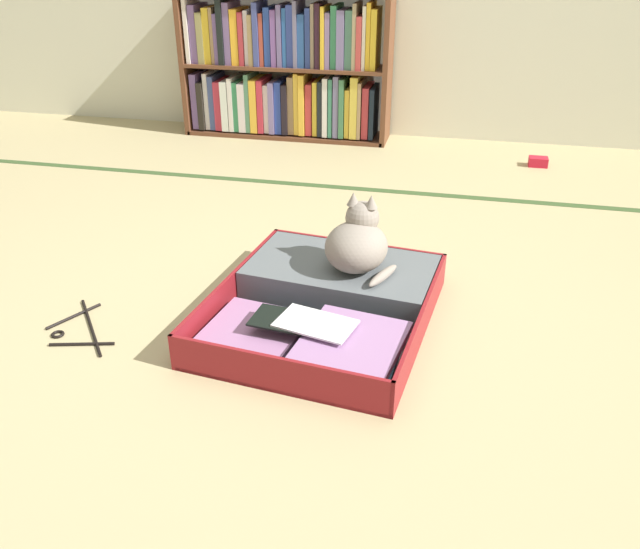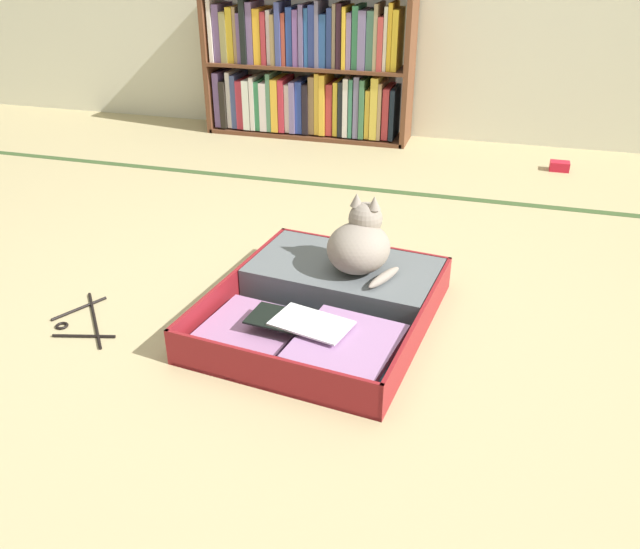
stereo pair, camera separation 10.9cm
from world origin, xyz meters
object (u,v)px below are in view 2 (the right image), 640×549
object	(u,v)px
open_suitcase	(331,301)
black_cat	(361,244)
bookshelf	(306,69)
small_red_pouch	(559,166)
clothes_hanger	(84,321)

from	to	relation	value
open_suitcase	black_cat	world-z (taller)	black_cat
open_suitcase	black_cat	xyz separation A→B (m)	(0.07, 0.13, 0.16)
bookshelf	small_red_pouch	size ratio (longest dim) A/B	12.65
black_cat	small_red_pouch	xyz separation A→B (m)	(0.73, 1.64, -0.19)
black_cat	clothes_hanger	bearing A→B (deg)	-154.22
bookshelf	clothes_hanger	size ratio (longest dim) A/B	4.34
clothes_hanger	small_red_pouch	distance (m)	2.57
black_cat	bookshelf	bearing A→B (deg)	112.16
bookshelf	black_cat	distance (m)	2.09
open_suitcase	small_red_pouch	world-z (taller)	open_suitcase
clothes_hanger	small_red_pouch	size ratio (longest dim) A/B	2.92
bookshelf	clothes_hanger	distance (m)	2.36
bookshelf	black_cat	xyz separation A→B (m)	(0.78, -1.93, -0.19)
black_cat	clothes_hanger	distance (m)	0.95
open_suitcase	clothes_hanger	size ratio (longest dim) A/B	2.96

